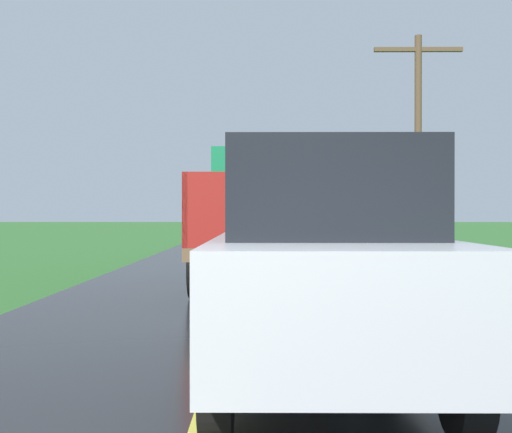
# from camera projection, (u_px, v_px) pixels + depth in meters

# --- Properties ---
(banana_truck_near) EXTENTS (2.38, 5.82, 2.80)m
(banana_truck_near) POSITION_uv_depth(u_px,v_px,m) (262.00, 214.00, 12.31)
(banana_truck_near) COLOR #2D2D30
(banana_truck_near) RESTS_ON road_surface
(banana_truck_far) EXTENTS (2.38, 5.82, 2.80)m
(banana_truck_far) POSITION_uv_depth(u_px,v_px,m) (270.00, 213.00, 21.46)
(banana_truck_far) COLOR #2D2D30
(banana_truck_far) RESTS_ON road_surface
(utility_pole_roadside) EXTENTS (2.50, 0.20, 6.52)m
(utility_pole_roadside) POSITION_uv_depth(u_px,v_px,m) (418.00, 138.00, 17.08)
(utility_pole_roadside) COLOR brown
(utility_pole_roadside) RESTS_ON ground
(following_car) EXTENTS (1.74, 4.10, 1.92)m
(following_car) POSITION_uv_depth(u_px,v_px,m) (321.00, 263.00, 4.97)
(following_car) COLOR #B7BABF
(following_car) RESTS_ON road_surface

